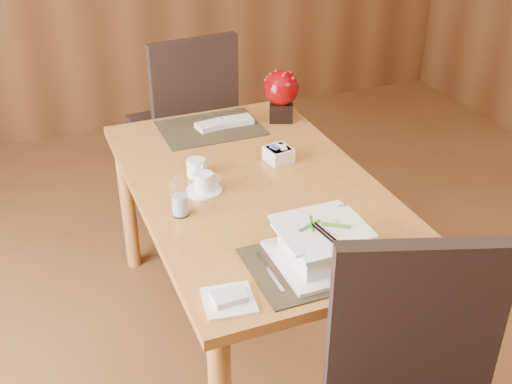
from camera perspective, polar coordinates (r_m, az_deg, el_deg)
name	(u,v)px	position (r m, az deg, el deg)	size (l,w,h in m)	color
dining_table	(255,205)	(2.52, -0.06, -1.19)	(0.90, 1.50, 0.75)	#B67432
placemat_near	(320,262)	(2.05, 5.68, -6.23)	(0.45, 0.33, 0.01)	black
placemat_far	(211,128)	(2.94, -4.06, 5.69)	(0.45, 0.33, 0.01)	black
soup_setting	(323,245)	(2.03, 5.96, -4.72)	(0.30, 0.30, 0.12)	white
coffee_cup	(204,184)	(2.42, -4.66, 0.73)	(0.14, 0.14, 0.08)	white
water_glass	(180,197)	(2.26, -6.81, -0.44)	(0.06, 0.06, 0.15)	silver
creamer_jug	(196,168)	(2.53, -5.34, 2.17)	(0.10, 0.10, 0.07)	white
sugar_caddy	(279,154)	(2.63, 2.02, 3.36)	(0.10, 0.10, 0.06)	white
berry_decor	(281,93)	(2.97, 2.27, 8.81)	(0.16, 0.16, 0.24)	black
napkins_far	(227,123)	(2.95, -2.64, 6.19)	(0.26, 0.09, 0.02)	silver
bread_plate	(229,301)	(1.90, -2.42, -9.63)	(0.15, 0.15, 0.01)	white
far_chair	(187,116)	(3.48, -6.13, 6.69)	(0.54, 0.54, 1.05)	black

